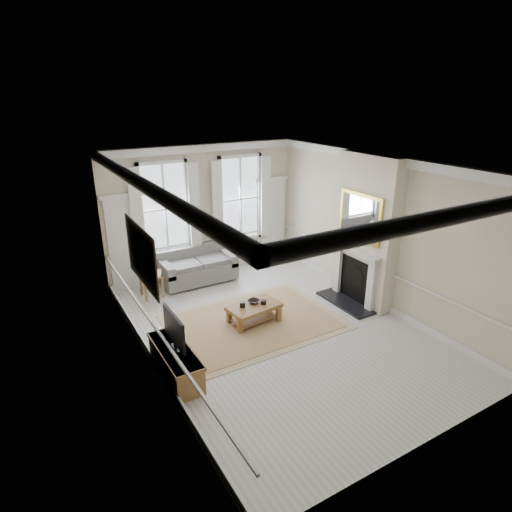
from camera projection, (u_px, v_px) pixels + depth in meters
floor at (277, 330)px, 8.84m from camera, size 7.20×7.20×0.00m
ceiling at (281, 164)px, 7.61m from camera, size 7.20×7.20×0.00m
back_wall at (204, 211)px, 11.13m from camera, size 5.20×0.00×5.20m
left_wall at (146, 281)px, 7.00m from camera, size 0.00×7.20×7.20m
right_wall at (378, 232)px, 9.44m from camera, size 0.00×7.20×7.20m
window_left at (165, 209)px, 10.52m from camera, size 1.26×0.20×2.20m
window_right at (240, 199)px, 11.51m from camera, size 1.26×0.20×2.20m
door_left at (127, 244)px, 10.33m from camera, size 0.90×0.08×2.30m
door_right at (271, 220)px, 12.25m from camera, size 0.90×0.08×2.30m
painting at (141, 255)px, 7.14m from camera, size 0.05×1.66×1.06m
chimney_breast at (365, 231)px, 9.52m from camera, size 0.35×1.70×3.38m
hearth at (345, 302)px, 9.92m from camera, size 0.55×1.50×0.05m
fireplace at (354, 273)px, 9.76m from camera, size 0.21×1.45×1.33m
mirror at (360, 217)px, 9.29m from camera, size 0.06×1.26×1.06m
sofa at (197, 268)px, 11.00m from camera, size 1.89×0.92×0.87m
side_table at (151, 278)px, 10.12m from camera, size 0.63×0.63×0.59m
rug at (254, 322)px, 9.12m from camera, size 3.50×2.60×0.02m
coffee_table at (254, 308)px, 9.00m from camera, size 1.17×0.77×0.41m
ceramic_pot_a at (242, 304)px, 8.88m from camera, size 0.12×0.12×0.12m
ceramic_pot_b at (263, 302)px, 9.01m from camera, size 0.12×0.12×0.09m
bowl at (254, 301)px, 9.07m from camera, size 0.33×0.33×0.06m
tv_stand at (176, 362)px, 7.33m from camera, size 0.48×1.48×0.53m
tv at (174, 329)px, 7.10m from camera, size 0.08×0.90×0.68m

